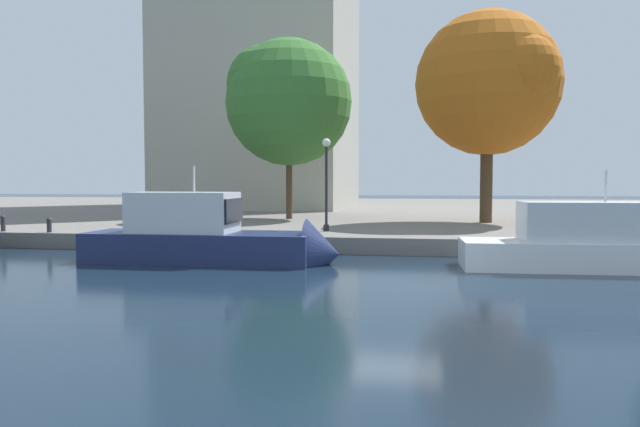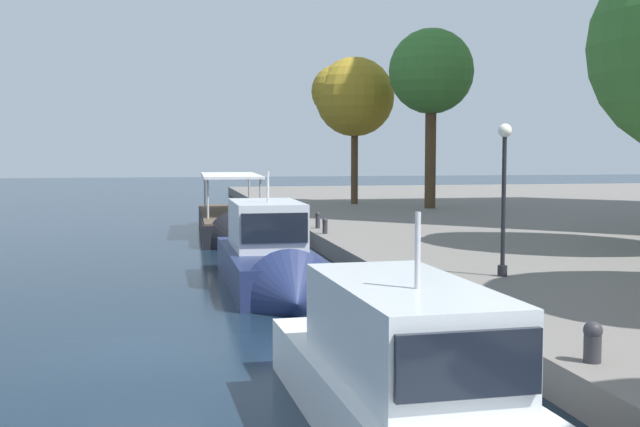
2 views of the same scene
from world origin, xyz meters
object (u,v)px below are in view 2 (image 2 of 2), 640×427
at_px(motor_yacht_2, 437,426).
at_px(mooring_bollard_2, 325,225).
at_px(motor_yacht_1, 271,263).
at_px(mooring_bollard_1, 593,340).
at_px(tree_1, 433,76).
at_px(tree_5, 351,96).
at_px(mooring_bollard_0, 318,219).
at_px(tour_boat_0, 232,227).
at_px(lamp_post, 504,185).

height_order(motor_yacht_2, mooring_bollard_2, motor_yacht_2).
xyz_separation_m(motor_yacht_1, mooring_bollard_1, (11.99, 3.67, 0.29)).
height_order(motor_yacht_1, mooring_bollard_2, motor_yacht_1).
xyz_separation_m(tree_1, tree_5, (-4.56, -3.96, -0.99)).
xyz_separation_m(mooring_bollard_0, tree_5, (-15.80, 5.25, 6.54)).
distance_m(tour_boat_0, motor_yacht_2, 29.28).
relative_size(mooring_bollard_1, lamp_post, 0.16).
height_order(motor_yacht_2, mooring_bollard_0, motor_yacht_2).
xyz_separation_m(tour_boat_0, mooring_bollard_0, (3.84, 3.51, 0.63)).
bearing_deg(tour_boat_0, lamp_post, 19.71).
height_order(mooring_bollard_0, lamp_post, lamp_post).
height_order(tour_boat_0, motor_yacht_2, motor_yacht_2).
bearing_deg(mooring_bollard_2, tree_5, 163.45).
distance_m(mooring_bollard_2, tree_1, 18.17).
xyz_separation_m(mooring_bollard_2, tree_5, (-18.18, 5.40, 6.58)).
distance_m(motor_yacht_1, lamp_post, 7.22).
xyz_separation_m(mooring_bollard_0, mooring_bollard_2, (2.38, -0.15, -0.04)).
bearing_deg(tree_1, tree_5, -139.09).
bearing_deg(tour_boat_0, motor_yacht_2, 2.08).
xyz_separation_m(mooring_bollard_1, tree_5, (-39.01, 5.18, 6.57)).
height_order(mooring_bollard_1, lamp_post, lamp_post).
bearing_deg(tree_5, mooring_bollard_1, -7.57).
distance_m(motor_yacht_1, motor_yacht_2, 14.22).
relative_size(lamp_post, tree_5, 0.44).
bearing_deg(motor_yacht_1, lamp_post, 61.69).
bearing_deg(motor_yacht_2, tour_boat_0, 178.24).
relative_size(tour_boat_0, mooring_bollard_2, 20.85).
bearing_deg(motor_yacht_2, tree_5, 166.18).
height_order(mooring_bollard_2, lamp_post, lamp_post).
xyz_separation_m(motor_yacht_1, tree_5, (-27.01, 8.85, 6.87)).
relative_size(motor_yacht_1, motor_yacht_2, 0.86).
bearing_deg(mooring_bollard_0, motor_yacht_2, -7.59).
height_order(mooring_bollard_1, tree_5, tree_5).
bearing_deg(mooring_bollard_1, lamp_post, 165.18).
xyz_separation_m(motor_yacht_2, mooring_bollard_2, (-23.06, 3.24, 0.42)).
bearing_deg(tree_1, mooring_bollard_2, -34.51).
bearing_deg(mooring_bollard_1, tree_1, 165.14).
relative_size(mooring_bollard_2, tree_1, 0.06).
distance_m(mooring_bollard_1, lamp_post, 9.32).
height_order(mooring_bollard_0, tree_1, tree_1).
bearing_deg(mooring_bollard_2, tree_1, 145.49).
distance_m(mooring_bollard_2, lamp_post, 12.51).
relative_size(motor_yacht_2, tree_1, 1.01).
relative_size(motor_yacht_2, mooring_bollard_1, 15.77).
distance_m(motor_yacht_2, tree_5, 42.71).
bearing_deg(tree_5, mooring_bollard_2, -16.55).
bearing_deg(mooring_bollard_2, lamp_post, 11.88).
bearing_deg(motor_yacht_2, mooring_bollard_2, 170.02).
xyz_separation_m(tour_boat_0, motor_yacht_1, (15.06, -0.09, 0.31)).
bearing_deg(lamp_post, mooring_bollard_1, -14.82).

